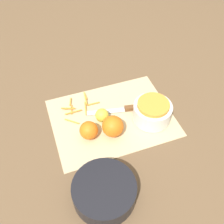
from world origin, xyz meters
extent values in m
plane|color=brown|center=(0.00, 0.00, 0.00)|extent=(4.00, 4.00, 0.00)
cube|color=#CCB284|center=(0.00, 0.00, 0.00)|extent=(0.48, 0.36, 0.01)
cylinder|color=silver|center=(-0.15, 0.06, 0.04)|extent=(0.15, 0.15, 0.07)
cylinder|color=orange|center=(-0.15, 0.06, 0.08)|extent=(0.12, 0.12, 0.02)
cylinder|color=black|center=(0.13, 0.30, 0.03)|extent=(0.20, 0.20, 0.07)
cube|color=brown|center=(-0.12, -0.01, 0.01)|extent=(0.12, 0.04, 0.02)
cube|color=silver|center=(0.01, -0.03, 0.01)|extent=(0.16, 0.05, 0.00)
sphere|color=orange|center=(0.11, 0.06, 0.04)|extent=(0.07, 0.07, 0.07)
sphere|color=orange|center=(0.02, 0.08, 0.05)|extent=(0.08, 0.08, 0.08)
sphere|color=gold|center=(0.04, 0.00, 0.03)|extent=(0.05, 0.05, 0.05)
cube|color=orange|center=(0.15, -0.10, 0.01)|extent=(0.04, 0.01, 0.00)
cube|color=orange|center=(0.05, -0.09, 0.01)|extent=(0.05, 0.01, 0.00)
cube|color=gold|center=(0.07, -0.12, 0.01)|extent=(0.01, 0.06, 0.00)
cube|color=orange|center=(0.16, -0.10, 0.01)|extent=(0.06, 0.03, 0.00)
cube|color=gold|center=(0.07, -0.15, 0.01)|extent=(0.01, 0.05, 0.00)
cube|color=orange|center=(0.16, -0.03, 0.01)|extent=(0.05, 0.04, 0.00)
cube|color=orange|center=(0.14, -0.09, 0.01)|extent=(0.02, 0.05, 0.00)
cube|color=orange|center=(0.09, -0.08, 0.01)|extent=(0.02, 0.07, 0.00)
cube|color=orange|center=(0.14, -0.07, 0.01)|extent=(0.07, 0.01, 0.00)
cube|color=orange|center=(0.14, -0.13, 0.01)|extent=(0.02, 0.04, 0.00)
camera|label=1|loc=(0.23, 0.64, 0.81)|focal=42.00mm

